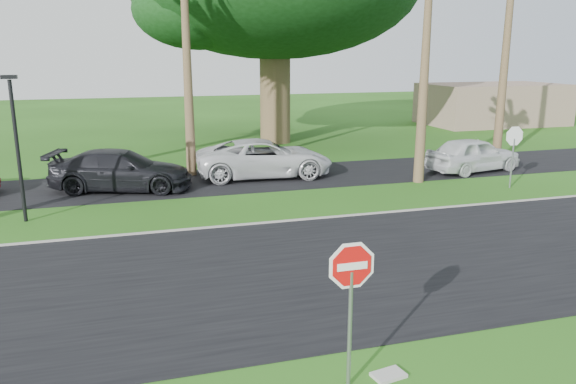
{
  "coord_description": "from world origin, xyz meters",
  "views": [
    {
      "loc": [
        -2.74,
        -10.55,
        5.32
      ],
      "look_at": [
        1.21,
        2.94,
        1.8
      ],
      "focal_mm": 35.0,
      "sensor_mm": 36.0,
      "label": 1
    }
  ],
  "objects_px": {
    "stop_sign_far": "(514,144)",
    "car_minivan": "(265,159)",
    "car_pickup": "(473,155)",
    "stop_sign_near": "(351,285)",
    "car_dark": "(121,171)"
  },
  "relations": [
    {
      "from": "stop_sign_far",
      "to": "car_dark",
      "type": "xyz_separation_m",
      "value": [
        -14.97,
        3.96,
        -0.98
      ]
    },
    {
      "from": "stop_sign_near",
      "to": "car_dark",
      "type": "relative_size",
      "value": 0.48
    },
    {
      "from": "stop_sign_far",
      "to": "car_minivan",
      "type": "bearing_deg",
      "value": -27.82
    },
    {
      "from": "stop_sign_near",
      "to": "car_minivan",
      "type": "relative_size",
      "value": 0.45
    },
    {
      "from": "stop_sign_near",
      "to": "car_minivan",
      "type": "height_order",
      "value": "stop_sign_near"
    },
    {
      "from": "stop_sign_far",
      "to": "car_minivan",
      "type": "relative_size",
      "value": 0.45
    },
    {
      "from": "car_minivan",
      "to": "car_pickup",
      "type": "height_order",
      "value": "car_minivan"
    },
    {
      "from": "car_dark",
      "to": "car_minivan",
      "type": "relative_size",
      "value": 0.93
    },
    {
      "from": "stop_sign_near",
      "to": "stop_sign_far",
      "type": "distance_m",
      "value": 15.91
    },
    {
      "from": "stop_sign_far",
      "to": "car_dark",
      "type": "height_order",
      "value": "stop_sign_far"
    },
    {
      "from": "car_dark",
      "to": "stop_sign_near",
      "type": "bearing_deg",
      "value": -151.98
    },
    {
      "from": "stop_sign_near",
      "to": "stop_sign_far",
      "type": "relative_size",
      "value": 1.0
    },
    {
      "from": "car_minivan",
      "to": "stop_sign_far",
      "type": "bearing_deg",
      "value": -113.76
    },
    {
      "from": "stop_sign_near",
      "to": "stop_sign_far",
      "type": "xyz_separation_m",
      "value": [
        11.5,
        11.0,
        0.0
      ]
    },
    {
      "from": "stop_sign_far",
      "to": "car_minivan",
      "type": "height_order",
      "value": "stop_sign_far"
    }
  ]
}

